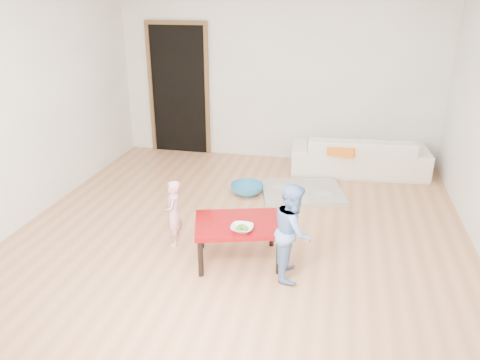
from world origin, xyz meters
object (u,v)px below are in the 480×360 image
(red_table, at_px, (238,241))
(basin, at_px, (247,189))
(sofa, at_px, (359,154))
(bowl, at_px, (242,228))
(child_blue, at_px, (293,231))
(child_pink, at_px, (173,213))

(red_table, distance_m, basin, 1.68)
(sofa, distance_m, basin, 1.86)
(bowl, bearing_deg, sofa, 68.92)
(red_table, height_order, child_blue, child_blue)
(child_pink, xyz_separation_m, child_blue, (1.29, -0.32, 0.10))
(child_blue, bearing_deg, child_pink, 70.83)
(basin, bearing_deg, sofa, 37.93)
(red_table, xyz_separation_m, bowl, (0.07, -0.16, 0.24))
(bowl, bearing_deg, child_blue, 1.59)
(child_blue, relative_size, basin, 2.12)
(red_table, relative_size, child_blue, 0.90)
(basin, bearing_deg, child_blue, -65.94)
(red_table, distance_m, child_blue, 0.63)
(sofa, relative_size, bowl, 9.30)
(sofa, distance_m, child_pink, 3.26)
(red_table, height_order, basin, red_table)
(sofa, relative_size, basin, 4.46)
(child_pink, bearing_deg, bowl, 54.03)
(sofa, bearing_deg, child_pink, 48.82)
(sofa, xyz_separation_m, child_blue, (-0.66, -2.93, 0.18))
(bowl, relative_size, child_pink, 0.29)
(red_table, distance_m, bowl, 0.29)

